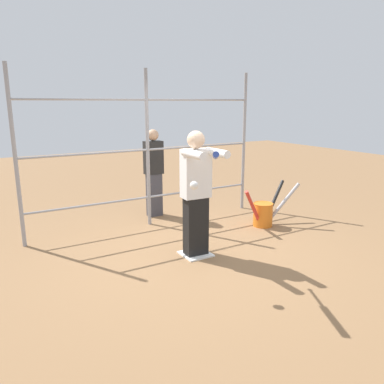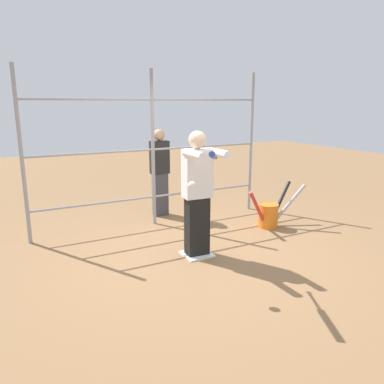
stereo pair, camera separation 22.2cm
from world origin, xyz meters
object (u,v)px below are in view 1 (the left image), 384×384
bat_bucket (264,213)px  bystander_behind_fence (154,172)px  baseball_bat_swinging (216,156)px  batter (196,190)px  softball_in_flight (194,185)px

bat_bucket → bystander_behind_fence: bystander_behind_fence is taller
baseball_bat_swinging → bat_bucket: size_ratio=0.65×
batter → softball_in_flight: (0.48, 0.74, 0.26)m
baseball_bat_swinging → bystander_behind_fence: size_ratio=0.46×
softball_in_flight → bystander_behind_fence: 2.92m
batter → softball_in_flight: bearing=57.1°
bat_bucket → bystander_behind_fence: bearing=-47.7°
baseball_bat_swinging → bystander_behind_fence: 3.08m
batter → bystander_behind_fence: batter is taller
softball_in_flight → bat_bucket: (-2.18, -1.25, -0.98)m
baseball_bat_swinging → bat_bucket: baseball_bat_swinging is taller
baseball_bat_swinging → bystander_behind_fence: bearing=-101.3°
bat_bucket → softball_in_flight: bearing=29.9°
batter → bystander_behind_fence: (-0.30, -2.05, -0.09)m
batter → baseball_bat_swinging: size_ratio=2.34×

